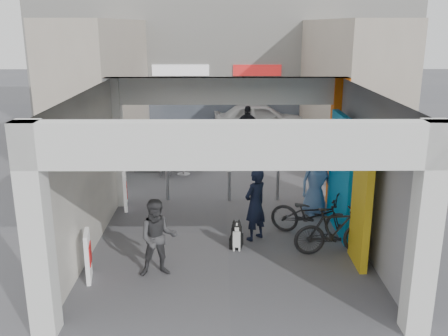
{
  "coord_description": "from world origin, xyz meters",
  "views": [
    {
      "loc": [
        -0.16,
        -11.11,
        4.85
      ],
      "look_at": [
        -0.08,
        1.0,
        1.33
      ],
      "focal_mm": 40.0,
      "sensor_mm": 36.0,
      "label": 1
    }
  ],
  "objects_px": {
    "man_back_turned": "(158,238)",
    "bicycle_front": "(312,215)",
    "white_van": "(261,119)",
    "bicycle_rear": "(335,231)",
    "man_with_dog": "(255,204)",
    "cafe_set": "(181,163)",
    "man_elderly": "(316,182)",
    "man_crates": "(248,128)",
    "produce_stand": "(151,160)",
    "border_collie": "(236,237)"
  },
  "relations": [
    {
      "from": "man_back_turned",
      "to": "bicycle_rear",
      "type": "height_order",
      "value": "man_back_turned"
    },
    {
      "from": "man_elderly",
      "to": "white_van",
      "type": "height_order",
      "value": "man_elderly"
    },
    {
      "from": "cafe_set",
      "to": "white_van",
      "type": "bearing_deg",
      "value": 62.17
    },
    {
      "from": "bicycle_front",
      "to": "bicycle_rear",
      "type": "height_order",
      "value": "bicycle_rear"
    },
    {
      "from": "cafe_set",
      "to": "produce_stand",
      "type": "bearing_deg",
      "value": 164.19
    },
    {
      "from": "man_crates",
      "to": "bicycle_front",
      "type": "xyz_separation_m",
      "value": [
        1.07,
        -8.54,
        -0.35
      ]
    },
    {
      "from": "white_van",
      "to": "bicycle_rear",
      "type": "bearing_deg",
      "value": 179.66
    },
    {
      "from": "man_elderly",
      "to": "bicycle_front",
      "type": "xyz_separation_m",
      "value": [
        -0.34,
        -1.42,
        -0.36
      ]
    },
    {
      "from": "cafe_set",
      "to": "man_crates",
      "type": "xyz_separation_m",
      "value": [
        2.43,
        3.23,
        0.56
      ]
    },
    {
      "from": "border_collie",
      "to": "man_back_turned",
      "type": "bearing_deg",
      "value": -131.86
    },
    {
      "from": "produce_stand",
      "to": "bicycle_rear",
      "type": "relative_size",
      "value": 0.71
    },
    {
      "from": "cafe_set",
      "to": "man_with_dog",
      "type": "distance_m",
      "value": 5.91
    },
    {
      "from": "man_with_dog",
      "to": "bicycle_rear",
      "type": "relative_size",
      "value": 0.96
    },
    {
      "from": "man_crates",
      "to": "man_elderly",
      "type": "bearing_deg",
      "value": 113.75
    },
    {
      "from": "bicycle_rear",
      "to": "man_crates",
      "type": "bearing_deg",
      "value": 3.26
    },
    {
      "from": "man_back_turned",
      "to": "white_van",
      "type": "distance_m",
      "value": 13.51
    },
    {
      "from": "cafe_set",
      "to": "man_crates",
      "type": "distance_m",
      "value": 4.09
    },
    {
      "from": "man_elderly",
      "to": "man_crates",
      "type": "xyz_separation_m",
      "value": [
        -1.41,
        7.12,
        -0.01
      ]
    },
    {
      "from": "white_van",
      "to": "man_crates",
      "type": "bearing_deg",
      "value": 161.81
    },
    {
      "from": "man_back_turned",
      "to": "bicycle_front",
      "type": "xyz_separation_m",
      "value": [
        3.38,
        1.89,
        -0.27
      ]
    },
    {
      "from": "bicycle_front",
      "to": "border_collie",
      "type": "bearing_deg",
      "value": 135.6
    },
    {
      "from": "border_collie",
      "to": "man_with_dog",
      "type": "bearing_deg",
      "value": 60.69
    },
    {
      "from": "white_van",
      "to": "border_collie",
      "type": "bearing_deg",
      "value": 169.64
    },
    {
      "from": "man_elderly",
      "to": "man_crates",
      "type": "relative_size",
      "value": 1.02
    },
    {
      "from": "border_collie",
      "to": "bicycle_front",
      "type": "height_order",
      "value": "bicycle_front"
    },
    {
      "from": "man_crates",
      "to": "cafe_set",
      "type": "bearing_deg",
      "value": 65.58
    },
    {
      "from": "man_back_turned",
      "to": "man_crates",
      "type": "distance_m",
      "value": 10.68
    },
    {
      "from": "man_elderly",
      "to": "bicycle_rear",
      "type": "height_order",
      "value": "man_elderly"
    },
    {
      "from": "cafe_set",
      "to": "man_back_turned",
      "type": "xyz_separation_m",
      "value": [
        0.12,
        -7.19,
        0.49
      ]
    },
    {
      "from": "man_back_turned",
      "to": "man_elderly",
      "type": "xyz_separation_m",
      "value": [
        3.72,
        3.31,
        0.09
      ]
    },
    {
      "from": "bicycle_front",
      "to": "man_elderly",
      "type": "bearing_deg",
      "value": 10.81
    },
    {
      "from": "man_back_turned",
      "to": "bicycle_rear",
      "type": "bearing_deg",
      "value": 5.23
    },
    {
      "from": "man_back_turned",
      "to": "man_crates",
      "type": "bearing_deg",
      "value": 68.68
    },
    {
      "from": "border_collie",
      "to": "man_back_turned",
      "type": "xyz_separation_m",
      "value": [
        -1.58,
        -1.19,
        0.51
      ]
    },
    {
      "from": "bicycle_rear",
      "to": "white_van",
      "type": "relative_size",
      "value": 0.42
    },
    {
      "from": "produce_stand",
      "to": "white_van",
      "type": "relative_size",
      "value": 0.29
    },
    {
      "from": "produce_stand",
      "to": "man_with_dog",
      "type": "relative_size",
      "value": 0.73
    },
    {
      "from": "man_with_dog",
      "to": "cafe_set",
      "type": "bearing_deg",
      "value": -112.45
    },
    {
      "from": "cafe_set",
      "to": "man_back_turned",
      "type": "relative_size",
      "value": 0.91
    },
    {
      "from": "produce_stand",
      "to": "man_back_turned",
      "type": "relative_size",
      "value": 0.79
    },
    {
      "from": "produce_stand",
      "to": "bicycle_rear",
      "type": "height_order",
      "value": "bicycle_rear"
    },
    {
      "from": "man_crates",
      "to": "bicycle_rear",
      "type": "relative_size",
      "value": 0.98
    },
    {
      "from": "bicycle_front",
      "to": "bicycle_rear",
      "type": "distance_m",
      "value": 1.01
    },
    {
      "from": "man_with_dog",
      "to": "white_van",
      "type": "distance_m",
      "value": 11.5
    },
    {
      "from": "bicycle_front",
      "to": "man_crates",
      "type": "bearing_deg",
      "value": 31.48
    },
    {
      "from": "man_elderly",
      "to": "white_van",
      "type": "bearing_deg",
      "value": 74.18
    },
    {
      "from": "man_crates",
      "to": "white_van",
      "type": "xyz_separation_m",
      "value": [
        0.72,
        2.74,
        -0.14
      ]
    },
    {
      "from": "man_back_turned",
      "to": "produce_stand",
      "type": "bearing_deg",
      "value": 90.09
    },
    {
      "from": "bicycle_front",
      "to": "bicycle_rear",
      "type": "xyz_separation_m",
      "value": [
        0.32,
        -0.96,
        0.01
      ]
    },
    {
      "from": "white_van",
      "to": "man_elderly",
      "type": "bearing_deg",
      "value": -179.48
    }
  ]
}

